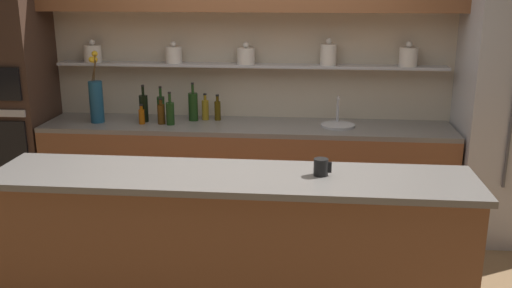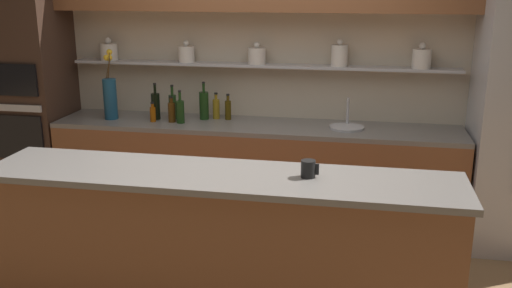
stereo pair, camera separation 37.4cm
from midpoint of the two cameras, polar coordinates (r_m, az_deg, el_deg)
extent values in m
cube|color=beige|center=(5.25, 3.76, 6.87)|extent=(5.20, 0.10, 2.60)
cube|color=#B7B7BC|center=(5.11, 2.48, 7.86)|extent=(3.47, 0.18, 0.02)
cylinder|color=silver|center=(5.48, -12.60, 8.97)|extent=(0.16, 0.16, 0.15)
sphere|color=silver|center=(5.47, -12.66, 10.05)|extent=(0.06, 0.06, 0.06)
cylinder|color=silver|center=(5.23, -4.93, 8.94)|extent=(0.15, 0.15, 0.15)
sphere|color=silver|center=(5.22, -4.96, 10.01)|extent=(0.05, 0.05, 0.05)
cylinder|color=silver|center=(5.10, 2.22, 8.79)|extent=(0.16, 0.16, 0.14)
sphere|color=silver|center=(5.09, 2.23, 9.89)|extent=(0.05, 0.05, 0.05)
cylinder|color=silver|center=(5.04, 10.48, 8.68)|extent=(0.14, 0.14, 0.18)
sphere|color=silver|center=(5.03, 10.54, 10.00)|extent=(0.05, 0.05, 0.05)
cylinder|color=silver|center=(5.08, 18.29, 8.08)|extent=(0.16, 0.16, 0.16)
sphere|color=silver|center=(5.07, 18.40, 9.30)|extent=(0.06, 0.06, 0.06)
cube|color=brown|center=(5.13, 1.99, -3.25)|extent=(3.57, 0.62, 0.88)
cube|color=slate|center=(5.00, 2.04, 1.74)|extent=(3.57, 0.62, 0.04)
cube|color=brown|center=(3.62, -0.51, -10.98)|extent=(2.84, 0.55, 0.98)
cube|color=slate|center=(3.41, -0.53, -3.33)|extent=(2.90, 0.61, 0.04)
cube|color=#3D281E|center=(5.70, -19.92, 3.96)|extent=(0.69, 0.62, 2.07)
cube|color=black|center=(5.49, -21.35, 0.63)|extent=(0.58, 0.02, 0.40)
cube|color=black|center=(5.39, -21.91, 5.98)|extent=(0.58, 0.02, 0.28)
cube|color=#B7B7BC|center=(5.43, -21.63, 3.38)|extent=(0.61, 0.02, 0.06)
cylinder|color=navy|center=(5.28, -12.42, 4.39)|extent=(0.12, 0.12, 0.37)
cylinder|color=#4C3319|center=(5.24, -12.63, 7.37)|extent=(0.04, 0.03, 0.18)
sphere|color=yellow|center=(5.27, -12.78, 8.41)|extent=(0.05, 0.05, 0.05)
cylinder|color=#4C3319|center=(5.25, -12.55, 7.37)|extent=(0.04, 0.02, 0.18)
sphere|color=yellow|center=(5.28, -12.54, 8.40)|extent=(0.06, 0.06, 0.06)
cylinder|color=#4C3319|center=(5.26, -12.53, 7.65)|extent=(0.03, 0.01, 0.23)
sphere|color=yellow|center=(5.28, -12.49, 8.96)|extent=(0.05, 0.05, 0.05)
cylinder|color=#B7B7BC|center=(4.94, 11.21, 1.62)|extent=(0.29, 0.29, 0.02)
cylinder|color=#B7B7BC|center=(5.02, 11.29, 3.25)|extent=(0.02, 0.02, 0.22)
cylinder|color=#B7B7BC|center=(4.94, 11.35, 4.34)|extent=(0.02, 0.12, 0.02)
cylinder|color=#9E4C0A|center=(5.13, -8.23, 2.91)|extent=(0.05, 0.05, 0.13)
cylinder|color=#9E4C0A|center=(5.11, -8.27, 3.81)|extent=(0.03, 0.03, 0.04)
cylinder|color=black|center=(5.10, -8.28, 4.08)|extent=(0.03, 0.03, 0.01)
cylinder|color=black|center=(5.20, -7.98, 3.72)|extent=(0.08, 0.08, 0.24)
cylinder|color=black|center=(5.17, -8.05, 5.44)|extent=(0.02, 0.02, 0.08)
cylinder|color=black|center=(5.16, -8.07, 5.95)|extent=(0.03, 0.03, 0.01)
cylinder|color=#193814|center=(5.16, -3.16, 3.83)|extent=(0.08, 0.08, 0.25)
cylinder|color=#193814|center=(5.13, -3.19, 5.62)|extent=(0.02, 0.02, 0.08)
cylinder|color=black|center=(5.12, -3.19, 6.14)|extent=(0.03, 0.03, 0.01)
cylinder|color=#193814|center=(5.20, -6.31, 3.67)|extent=(0.07, 0.07, 0.22)
cylinder|color=#193814|center=(5.17, -6.36, 5.29)|extent=(0.02, 0.02, 0.08)
cylinder|color=black|center=(5.16, -6.37, 5.80)|extent=(0.03, 0.03, 0.01)
cylinder|color=olive|center=(5.18, -1.95, 3.48)|extent=(0.06, 0.06, 0.18)
cylinder|color=olive|center=(5.16, -1.96, 4.71)|extent=(0.03, 0.03, 0.05)
cylinder|color=black|center=(5.15, -1.96, 5.06)|extent=(0.03, 0.03, 0.01)
cylinder|color=#47380A|center=(5.15, -0.74, 3.37)|extent=(0.06, 0.06, 0.17)
cylinder|color=#47380A|center=(5.12, -0.74, 4.58)|extent=(0.03, 0.03, 0.05)
cylinder|color=black|center=(5.12, -0.74, 4.93)|extent=(0.03, 0.03, 0.01)
cylinder|color=#193814|center=(5.04, -5.48, 3.18)|extent=(0.07, 0.07, 0.20)
cylinder|color=#193814|center=(5.01, -5.53, 4.73)|extent=(0.02, 0.02, 0.08)
cylinder|color=black|center=(5.00, -5.54, 5.25)|extent=(0.03, 0.03, 0.01)
cylinder|color=#4C2D0C|center=(5.09, -6.35, 3.13)|extent=(0.07, 0.07, 0.17)
cylinder|color=#4C2D0C|center=(5.06, -6.39, 4.32)|extent=(0.03, 0.03, 0.04)
cylinder|color=black|center=(5.06, -6.40, 4.65)|extent=(0.03, 0.03, 0.01)
cylinder|color=black|center=(3.37, 8.42, -2.51)|extent=(0.09, 0.09, 0.10)
cube|color=black|center=(3.36, 9.33, -2.56)|extent=(0.02, 0.01, 0.07)
camera|label=1|loc=(0.19, -87.44, 0.73)|focal=40.00mm
camera|label=2|loc=(0.19, 92.56, -0.73)|focal=40.00mm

